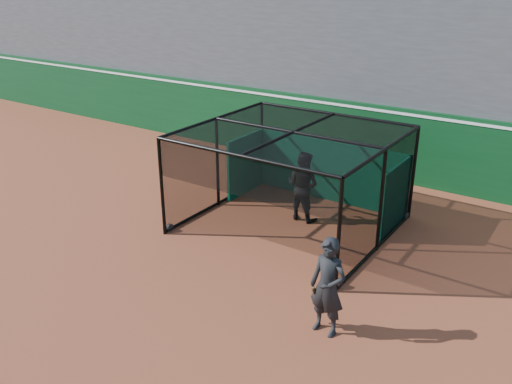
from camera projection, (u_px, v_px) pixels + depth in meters
The scene contains 6 objects.
ground at pixel (186, 265), 13.14m from camera, with size 120.00×120.00×0.00m, color brown.
outfield_wall at pixel (342, 133), 19.18m from camera, with size 50.00×0.50×2.50m.
grandstand at pixel (390, 31), 20.87m from camera, with size 50.00×7.85×8.95m.
batting_cage at pixel (292, 180), 14.71m from camera, with size 5.21×4.85×2.70m.
batter at pixel (303, 186), 15.26m from camera, with size 0.98×0.76×2.01m, color black.
on_deck_player at pixel (328, 287), 10.34m from camera, with size 0.78×0.54×2.03m.
Camera 1 is at (7.84, -8.58, 6.61)m, focal length 38.00 mm.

